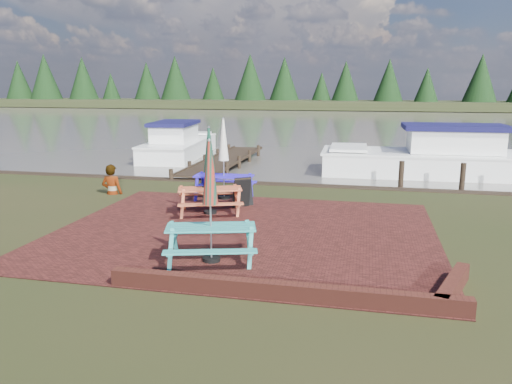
{
  "coord_description": "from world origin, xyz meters",
  "views": [
    {
      "loc": [
        2.77,
        -10.19,
        3.49
      ],
      "look_at": [
        0.28,
        1.04,
        1.0
      ],
      "focal_mm": 35.0,
      "sensor_mm": 36.0,
      "label": 1
    }
  ],
  "objects_px": {
    "chalkboard": "(243,192)",
    "jetty": "(224,161)",
    "boat_near": "(431,159)",
    "person": "(111,165)",
    "picnic_table_teal": "(211,221)",
    "picnic_table_red": "(210,184)",
    "boat_jetty": "(179,145)",
    "picnic_table_blue": "(224,172)"
  },
  "relations": [
    {
      "from": "chalkboard",
      "to": "person",
      "type": "bearing_deg",
      "value": 133.85
    },
    {
      "from": "boat_jetty",
      "to": "picnic_table_red",
      "type": "bearing_deg",
      "value": -70.41
    },
    {
      "from": "person",
      "to": "picnic_table_teal",
      "type": "bearing_deg",
      "value": 133.28
    },
    {
      "from": "jetty",
      "to": "person",
      "type": "relative_size",
      "value": 4.72
    },
    {
      "from": "picnic_table_teal",
      "to": "picnic_table_blue",
      "type": "bearing_deg",
      "value": 87.63
    },
    {
      "from": "picnic_table_blue",
      "to": "boat_near",
      "type": "bearing_deg",
      "value": 43.19
    },
    {
      "from": "picnic_table_teal",
      "to": "chalkboard",
      "type": "bearing_deg",
      "value": 80.3
    },
    {
      "from": "picnic_table_teal",
      "to": "picnic_table_blue",
      "type": "xyz_separation_m",
      "value": [
        -1.3,
        5.43,
        0.01
      ]
    },
    {
      "from": "picnic_table_red",
      "to": "picnic_table_blue",
      "type": "height_order",
      "value": "picnic_table_blue"
    },
    {
      "from": "picnic_table_teal",
      "to": "picnic_table_blue",
      "type": "relative_size",
      "value": 0.99
    },
    {
      "from": "boat_jetty",
      "to": "picnic_table_blue",
      "type": "bearing_deg",
      "value": -67.01
    },
    {
      "from": "boat_near",
      "to": "person",
      "type": "bearing_deg",
      "value": 121.72
    },
    {
      "from": "jetty",
      "to": "boat_near",
      "type": "relative_size",
      "value": 1.06
    },
    {
      "from": "picnic_table_red",
      "to": "chalkboard",
      "type": "distance_m",
      "value": 1.26
    },
    {
      "from": "picnic_table_red",
      "to": "boat_jetty",
      "type": "distance_m",
      "value": 12.66
    },
    {
      "from": "boat_jetty",
      "to": "boat_near",
      "type": "bearing_deg",
      "value": -18.42
    },
    {
      "from": "person",
      "to": "boat_jetty",
      "type": "bearing_deg",
      "value": -81.52
    },
    {
      "from": "chalkboard",
      "to": "jetty",
      "type": "bearing_deg",
      "value": 73.38
    },
    {
      "from": "picnic_table_red",
      "to": "boat_jetty",
      "type": "height_order",
      "value": "picnic_table_red"
    },
    {
      "from": "chalkboard",
      "to": "jetty",
      "type": "height_order",
      "value": "chalkboard"
    },
    {
      "from": "picnic_table_red",
      "to": "boat_jetty",
      "type": "xyz_separation_m",
      "value": [
        -5.35,
        11.46,
        -0.42
      ]
    },
    {
      "from": "picnic_table_blue",
      "to": "boat_jetty",
      "type": "relative_size",
      "value": 0.34
    },
    {
      "from": "picnic_table_blue",
      "to": "jetty",
      "type": "distance_m",
      "value": 7.31
    },
    {
      "from": "picnic_table_teal",
      "to": "picnic_table_red",
      "type": "bearing_deg",
      "value": 92.12
    },
    {
      "from": "chalkboard",
      "to": "jetty",
      "type": "relative_size",
      "value": 0.09
    },
    {
      "from": "boat_jetty",
      "to": "boat_near",
      "type": "distance_m",
      "value": 12.41
    },
    {
      "from": "picnic_table_red",
      "to": "boat_near",
      "type": "height_order",
      "value": "picnic_table_red"
    },
    {
      "from": "boat_jetty",
      "to": "boat_near",
      "type": "xyz_separation_m",
      "value": [
        12.1,
        -2.79,
        0.07
      ]
    },
    {
      "from": "picnic_table_blue",
      "to": "chalkboard",
      "type": "height_order",
      "value": "picnic_table_blue"
    },
    {
      "from": "chalkboard",
      "to": "boat_near",
      "type": "relative_size",
      "value": 0.1
    },
    {
      "from": "chalkboard",
      "to": "boat_jetty",
      "type": "relative_size",
      "value": 0.11
    },
    {
      "from": "boat_near",
      "to": "person",
      "type": "xyz_separation_m",
      "value": [
        -10.63,
        -6.93,
        0.48
      ]
    },
    {
      "from": "boat_near",
      "to": "chalkboard",
      "type": "bearing_deg",
      "value": 140.39
    },
    {
      "from": "picnic_table_blue",
      "to": "chalkboard",
      "type": "bearing_deg",
      "value": -47.74
    },
    {
      "from": "picnic_table_blue",
      "to": "picnic_table_teal",
      "type": "bearing_deg",
      "value": -78.26
    },
    {
      "from": "picnic_table_red",
      "to": "boat_jetty",
      "type": "bearing_deg",
      "value": 95.73
    },
    {
      "from": "picnic_table_red",
      "to": "person",
      "type": "relative_size",
      "value": 1.24
    },
    {
      "from": "picnic_table_teal",
      "to": "picnic_table_blue",
      "type": "distance_m",
      "value": 5.58
    },
    {
      "from": "picnic_table_teal",
      "to": "picnic_table_red",
      "type": "xyz_separation_m",
      "value": [
        -1.17,
        3.61,
        -0.02
      ]
    },
    {
      "from": "person",
      "to": "boat_near",
      "type": "bearing_deg",
      "value": -147.0
    },
    {
      "from": "picnic_table_teal",
      "to": "chalkboard",
      "type": "xyz_separation_m",
      "value": [
        -0.5,
        4.59,
        -0.43
      ]
    },
    {
      "from": "picnic_table_teal",
      "to": "person",
      "type": "distance_m",
      "value": 7.37
    }
  ]
}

